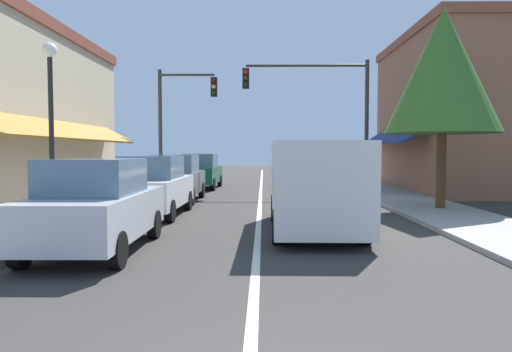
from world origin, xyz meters
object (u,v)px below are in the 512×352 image
object	(u,v)px
parked_car_third_left	(176,178)
street_lamp_left_near	(51,103)
parked_car_nearest_left	(96,206)
tree_right_near	(443,71)
van_in_lane	(314,183)
traffic_signal_mast_arm	(324,102)
parked_car_far_left	(201,171)
parked_car_second_left	(153,186)
traffic_signal_left_corner	(179,112)

from	to	relation	value
parked_car_third_left	street_lamp_left_near	size ratio (longest dim) A/B	0.90
parked_car_nearest_left	tree_right_near	world-z (taller)	tree_right_near
van_in_lane	tree_right_near	bearing A→B (deg)	40.78
tree_right_near	street_lamp_left_near	bearing A→B (deg)	-162.46
street_lamp_left_near	traffic_signal_mast_arm	bearing A→B (deg)	51.55
parked_car_nearest_left	van_in_lane	distance (m)	4.97
parked_car_nearest_left	tree_right_near	size ratio (longest dim) A/B	0.65
parked_car_third_left	van_in_lane	xyz separation A→B (m)	(4.53, -6.69, 0.27)
van_in_lane	street_lamp_left_near	distance (m)	6.69
parked_car_far_left	traffic_signal_mast_arm	xyz separation A→B (m)	(5.92, -2.42, 3.25)
traffic_signal_mast_arm	tree_right_near	world-z (taller)	tree_right_near
parked_car_far_left	street_lamp_left_near	world-z (taller)	street_lamp_left_near
street_lamp_left_near	parked_car_third_left	bearing A→B (deg)	73.66
parked_car_nearest_left	van_in_lane	world-z (taller)	van_in_lane
parked_car_nearest_left	parked_car_second_left	bearing A→B (deg)	90.45
traffic_signal_mast_arm	tree_right_near	xyz separation A→B (m)	(2.85, -6.59, 0.27)
parked_car_second_left	tree_right_near	distance (m)	9.59
traffic_signal_mast_arm	van_in_lane	bearing A→B (deg)	-98.50
parked_car_third_left	street_lamp_left_near	distance (m)	6.99
street_lamp_left_near	tree_right_near	distance (m)	11.39
traffic_signal_left_corner	street_lamp_left_near	world-z (taller)	traffic_signal_left_corner
traffic_signal_left_corner	traffic_signal_mast_arm	bearing A→B (deg)	-8.23
parked_car_nearest_left	parked_car_third_left	distance (m)	9.04
tree_right_near	traffic_signal_mast_arm	bearing A→B (deg)	113.39
parked_car_nearest_left	parked_car_far_left	bearing A→B (deg)	89.48
parked_car_second_left	traffic_signal_left_corner	distance (m)	9.16
street_lamp_left_near	traffic_signal_left_corner	bearing A→B (deg)	83.94
traffic_signal_left_corner	street_lamp_left_near	size ratio (longest dim) A/B	1.27
traffic_signal_mast_arm	traffic_signal_left_corner	size ratio (longest dim) A/B	1.04
parked_car_far_left	tree_right_near	world-z (taller)	tree_right_near
street_lamp_left_near	tree_right_near	xyz separation A→B (m)	(10.79, 3.41, 1.31)
parked_car_second_left	traffic_signal_mast_arm	bearing A→B (deg)	52.94
parked_car_third_left	traffic_signal_left_corner	bearing A→B (deg)	98.85
van_in_lane	traffic_signal_left_corner	bearing A→B (deg)	115.26
parked_car_nearest_left	van_in_lane	xyz separation A→B (m)	(4.37, 2.35, 0.27)
parked_car_far_left	parked_car_nearest_left	bearing A→B (deg)	-88.30
traffic_signal_mast_arm	tree_right_near	bearing A→B (deg)	-66.61
parked_car_far_left	traffic_signal_mast_arm	world-z (taller)	traffic_signal_mast_arm
van_in_lane	street_lamp_left_near	xyz separation A→B (m)	(-6.40, 0.32, 1.94)
traffic_signal_left_corner	parked_car_far_left	bearing A→B (deg)	59.39
parked_car_nearest_left	parked_car_second_left	size ratio (longest dim) A/B	1.00
tree_right_near	parked_car_nearest_left	bearing A→B (deg)	-145.26
parked_car_nearest_left	tree_right_near	xyz separation A→B (m)	(8.77, 6.08, 3.52)
parked_car_far_left	van_in_lane	size ratio (longest dim) A/B	0.80
parked_car_third_left	traffic_signal_left_corner	xyz separation A→B (m)	(-0.70, 4.61, 2.89)
traffic_signal_mast_arm	street_lamp_left_near	world-z (taller)	traffic_signal_mast_arm
parked_car_nearest_left	parked_car_second_left	distance (m)	4.99
parked_car_far_left	street_lamp_left_near	bearing A→B (deg)	-97.54
parked_car_third_left	parked_car_far_left	xyz separation A→B (m)	(0.15, 6.05, 0.00)
van_in_lane	street_lamp_left_near	size ratio (longest dim) A/B	1.14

